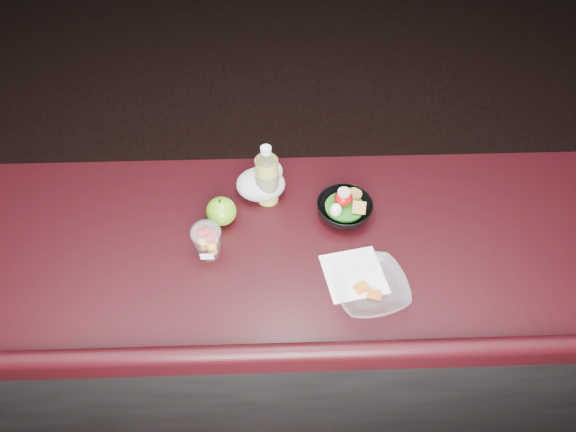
# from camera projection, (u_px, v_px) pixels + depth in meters

# --- Properties ---
(room_shell) EXTENTS (8.00, 8.00, 8.00)m
(room_shell) POSITION_uv_depth(u_px,v_px,m) (272.00, 51.00, 0.68)
(room_shell) COLOR black
(room_shell) RESTS_ON ground
(counter) EXTENTS (4.06, 0.71, 1.02)m
(counter) POSITION_uv_depth(u_px,v_px,m) (280.00, 326.00, 1.88)
(counter) COLOR black
(counter) RESTS_ON ground
(lemonade_bottle) EXTENTS (0.07, 0.07, 0.21)m
(lemonade_bottle) POSITION_uv_depth(u_px,v_px,m) (267.00, 179.00, 1.53)
(lemonade_bottle) COLOR gold
(lemonade_bottle) RESTS_ON counter
(fruit_cup) EXTENTS (0.09, 0.09, 0.12)m
(fruit_cup) POSITION_uv_depth(u_px,v_px,m) (207.00, 240.00, 1.42)
(fruit_cup) COLOR white
(fruit_cup) RESTS_ON counter
(green_apple) EXTENTS (0.09, 0.09, 0.09)m
(green_apple) POSITION_uv_depth(u_px,v_px,m) (221.00, 211.00, 1.51)
(green_apple) COLOR #4E890F
(green_apple) RESTS_ON counter
(plastic_bag) EXTENTS (0.15, 0.12, 0.11)m
(plastic_bag) POSITION_uv_depth(u_px,v_px,m) (262.00, 183.00, 1.58)
(plastic_bag) COLOR silver
(plastic_bag) RESTS_ON counter
(snack_bowl) EXTENTS (0.18, 0.18, 0.09)m
(snack_bowl) POSITION_uv_depth(u_px,v_px,m) (344.00, 208.00, 1.53)
(snack_bowl) COLOR black
(snack_bowl) RESTS_ON counter
(takeout_bowl) EXTENTS (0.24, 0.24, 0.05)m
(takeout_bowl) POSITION_uv_depth(u_px,v_px,m) (369.00, 288.00, 1.36)
(takeout_bowl) COLOR silver
(takeout_bowl) RESTS_ON counter
(paper_napkin) EXTENTS (0.19, 0.19, 0.00)m
(paper_napkin) POSITION_uv_depth(u_px,v_px,m) (354.00, 274.00, 1.42)
(paper_napkin) COLOR white
(paper_napkin) RESTS_ON counter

